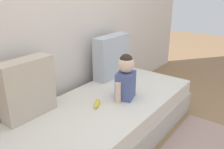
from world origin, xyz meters
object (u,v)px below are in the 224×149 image
object	(u,v)px
couch	(106,120)
banana	(97,103)
throw_pillow_left	(27,88)
toddler	(126,77)
throw_pillow_right	(112,56)

from	to	relation	value
couch	banana	size ratio (longest dim) A/B	12.16
throw_pillow_left	banana	world-z (taller)	throw_pillow_left
throw_pillow_left	banana	xyz separation A→B (m)	(0.47, -0.34, -0.23)
toddler	throw_pillow_left	bearing A→B (deg)	148.86
throw_pillow_left	throw_pillow_right	size ratio (longest dim) A/B	0.98
couch	toddler	xyz separation A→B (m)	(0.19, -0.09, 0.42)
throw_pillow_right	banana	bearing A→B (deg)	-153.04
couch	throw_pillow_left	size ratio (longest dim) A/B	4.20
throw_pillow_right	banana	world-z (taller)	throw_pillow_right
couch	throw_pillow_left	xyz separation A→B (m)	(-0.57, 0.37, 0.45)
couch	toddler	distance (m)	0.47
couch	throw_pillow_left	distance (m)	0.81
throw_pillow_left	banana	size ratio (longest dim) A/B	2.90
couch	throw_pillow_right	distance (m)	0.81
couch	banana	bearing A→B (deg)	164.79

